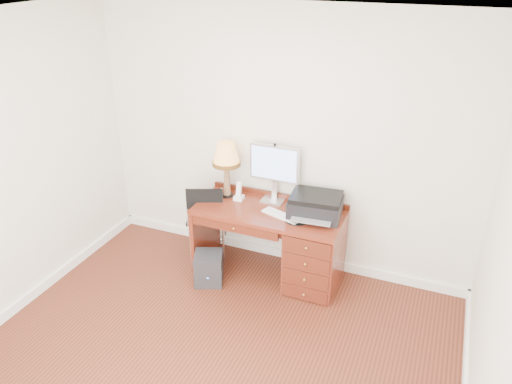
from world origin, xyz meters
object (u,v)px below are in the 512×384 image
at_px(desk, 298,245).
at_px(leg_lamp, 226,158).
at_px(printer, 316,205).
at_px(phone, 239,194).
at_px(chair, 204,213).
at_px(monitor, 274,166).
at_px(equipment_box, 209,268).

relative_size(desk, leg_lamp, 2.51).
xyz_separation_m(printer, phone, (-0.83, 0.02, -0.05)).
xyz_separation_m(desk, printer, (0.13, 0.07, 0.45)).
xyz_separation_m(printer, chair, (-1.21, -0.05, -0.32)).
relative_size(desk, chair, 1.67).
bearing_deg(phone, monitor, 20.70).
xyz_separation_m(monitor, printer, (0.49, -0.16, -0.27)).
bearing_deg(desk, leg_lamp, 171.34).
distance_m(desk, chair, 1.09).
distance_m(desk, printer, 0.47).
distance_m(printer, leg_lamp, 1.03).
relative_size(leg_lamp, phone, 2.94).
relative_size(leg_lamp, equipment_box, 1.83).
bearing_deg(chair, phone, -12.04).
height_order(desk, chair, chair).
bearing_deg(monitor, phone, -158.15).
xyz_separation_m(desk, monitor, (-0.36, 0.23, 0.72)).
distance_m(monitor, phone, 0.48).
distance_m(leg_lamp, equipment_box, 1.15).
bearing_deg(equipment_box, printer, 3.45).
distance_m(monitor, equipment_box, 1.24).
xyz_separation_m(desk, equipment_box, (-0.83, -0.39, -0.25)).
distance_m(printer, chair, 1.25).
bearing_deg(phone, printer, -2.53).
bearing_deg(leg_lamp, equipment_box, -88.33).
xyz_separation_m(desk, chair, (-1.08, 0.03, 0.13)).
bearing_deg(equipment_box, monitor, 30.55).
bearing_deg(chair, printer, -20.17).
distance_m(phone, chair, 0.47).
bearing_deg(monitor, leg_lamp, -167.94).
distance_m(printer, equipment_box, 1.27).
height_order(leg_lamp, chair, leg_lamp).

